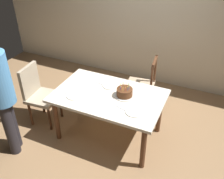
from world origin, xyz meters
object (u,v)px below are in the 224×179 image
object	(u,v)px
plate_far_side	(110,86)
person_celebrant	(1,93)
chair_upholstered	(38,92)
dining_table	(109,100)
chair_spindle_back	(142,86)
birthday_cake	(125,93)
plate_near_guest	(134,112)
plate_near_celebrant	(74,95)

from	to	relation	value
plate_far_side	person_celebrant	bearing A→B (deg)	-134.89
chair_upholstered	plate_far_side	bearing A→B (deg)	17.60
person_celebrant	dining_table	bearing A→B (deg)	36.37
dining_table	chair_spindle_back	bearing A→B (deg)	74.55
dining_table	chair_upholstered	distance (m)	1.15
dining_table	chair_spindle_back	xyz separation A→B (m)	(0.22, 0.80, -0.18)
dining_table	chair_upholstered	world-z (taller)	chair_upholstered
dining_table	birthday_cake	distance (m)	0.26
dining_table	plate_near_guest	xyz separation A→B (m)	(0.45, -0.21, 0.10)
plate_near_guest	person_celebrant	bearing A→B (deg)	-159.18
birthday_cake	dining_table	bearing A→B (deg)	-163.10
plate_far_side	plate_near_guest	bearing A→B (deg)	-39.24
plate_near_celebrant	person_celebrant	size ratio (longest dim) A/B	0.13
plate_far_side	plate_near_celebrant	bearing A→B (deg)	-128.20
chair_upholstered	birthday_cake	bearing A→B (deg)	7.87
dining_table	person_celebrant	world-z (taller)	person_celebrant
dining_table	plate_near_celebrant	bearing A→B (deg)	-152.53
plate_near_celebrant	chair_upholstered	bearing A→B (deg)	172.87
plate_far_side	chair_spindle_back	bearing A→B (deg)	63.20
birthday_cake	chair_spindle_back	size ratio (longest dim) A/B	0.29
plate_near_celebrant	person_celebrant	xyz separation A→B (m)	(-0.67, -0.58, 0.22)
chair_spindle_back	chair_upholstered	size ratio (longest dim) A/B	1.00
chair_spindle_back	person_celebrant	xyz separation A→B (m)	(-1.30, -1.59, 0.49)
plate_near_celebrant	plate_near_guest	size ratio (longest dim) A/B	1.00
chair_upholstered	person_celebrant	bearing A→B (deg)	-85.16
dining_table	chair_upholstered	bearing A→B (deg)	-173.82
person_celebrant	plate_near_guest	bearing A→B (deg)	20.82
plate_near_guest	dining_table	bearing A→B (deg)	154.52
plate_far_side	chair_upholstered	xyz separation A→B (m)	(-1.06, -0.34, -0.20)
plate_near_celebrant	chair_upholstered	size ratio (longest dim) A/B	0.23
plate_far_side	person_celebrant	world-z (taller)	person_celebrant
plate_near_guest	chair_upholstered	size ratio (longest dim) A/B	0.23
plate_near_celebrant	person_celebrant	world-z (taller)	person_celebrant
plate_near_celebrant	plate_near_guest	distance (m)	0.86
dining_table	chair_spindle_back	size ratio (longest dim) A/B	1.57
birthday_cake	plate_near_guest	xyz separation A→B (m)	(0.24, -0.28, -0.05)
chair_upholstered	person_celebrant	world-z (taller)	person_celebrant
birthday_cake	plate_far_side	size ratio (longest dim) A/B	1.27
dining_table	plate_near_guest	bearing A→B (deg)	-25.48
person_celebrant	chair_upholstered	bearing A→B (deg)	94.84
dining_table	birthday_cake	size ratio (longest dim) A/B	5.34
birthday_cake	plate_near_guest	world-z (taller)	birthday_cake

